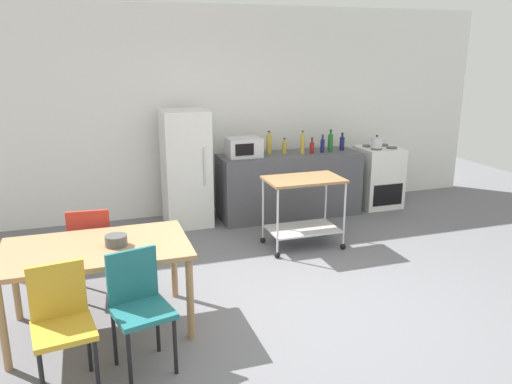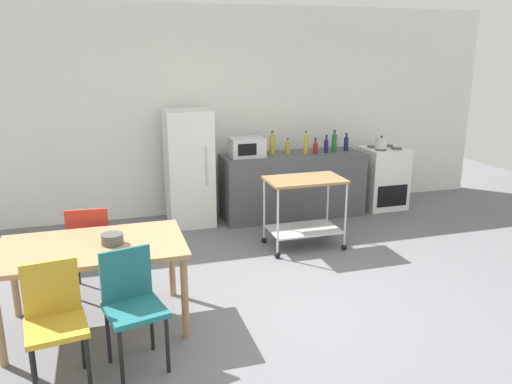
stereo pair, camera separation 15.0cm
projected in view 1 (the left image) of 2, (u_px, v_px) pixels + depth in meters
ground_plane at (304, 308)px, 4.70m from camera, size 12.00×12.00×0.00m
back_wall at (216, 112)px, 7.23m from camera, size 8.40×0.12×2.90m
kitchen_counter at (289, 185)px, 7.23m from camera, size 2.00×0.64×0.90m
dining_table at (96, 255)px, 4.18m from camera, size 1.50×0.90×0.75m
chair_mustard at (62, 320)px, 3.47m from camera, size 0.45×0.45×0.89m
chair_teal at (139, 302)px, 3.71m from camera, size 0.48×0.48×0.89m
chair_red at (91, 245)px, 4.82m from camera, size 0.43×0.43×0.89m
stove_oven at (378, 177)px, 7.69m from camera, size 0.60×0.61×0.92m
refrigerator at (186, 168)px, 6.79m from camera, size 0.60×0.63×1.55m
kitchen_cart at (303, 201)px, 6.03m from camera, size 0.91×0.57×0.85m
microwave at (244, 147)px, 6.88m from camera, size 0.46×0.35×0.26m
bottle_soda at (269, 144)px, 7.08m from camera, size 0.08×0.08×0.32m
bottle_olive_oil at (284, 147)px, 7.12m from camera, size 0.06×0.06×0.22m
bottle_sesame_oil at (302, 144)px, 7.06m from camera, size 0.06×0.06×0.32m
bottle_sparkling_water at (312, 147)px, 7.11m from camera, size 0.06×0.06×0.22m
bottle_hot_sauce at (322, 145)px, 7.18m from camera, size 0.06×0.06×0.25m
bottle_wine at (330, 142)px, 7.23m from camera, size 0.07×0.07×0.31m
bottle_soy_sauce at (342, 143)px, 7.34m from camera, size 0.07×0.07×0.25m
fruit_bowl at (116, 240)px, 4.16m from camera, size 0.18×0.18×0.09m
kettle at (377, 142)px, 7.42m from camera, size 0.24×0.17×0.19m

